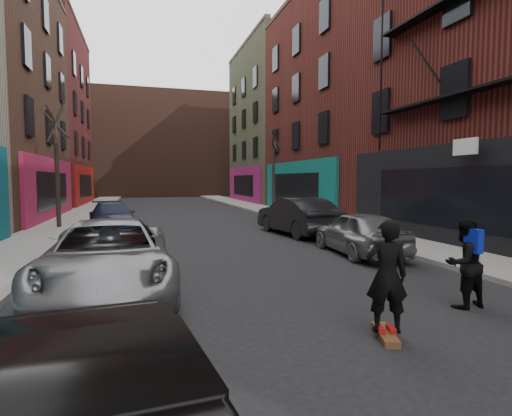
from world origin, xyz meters
TOP-DOWN VIEW (x-y plane):
  - sidewalk_left at (-6.25, 30.00)m, footprint 2.50×84.00m
  - sidewalk_right at (6.25, 30.00)m, footprint 2.50×84.00m
  - buildings_right at (13.50, 16.00)m, footprint 12.00×56.00m
  - building_far at (0.00, 56.00)m, footprint 40.00×10.00m
  - tree_left_far at (-6.20, 18.00)m, footprint 2.00×2.00m
  - tree_right_far at (6.20, 24.00)m, footprint 2.00×2.00m
  - parked_left_far at (-3.20, 6.40)m, footprint 2.52×5.36m
  - parked_left_end at (-3.78, 16.36)m, footprint 2.37×4.72m
  - parked_right_far at (3.87, 8.77)m, footprint 1.85×4.08m
  - parked_right_end at (3.69, 13.44)m, footprint 2.17×4.86m
  - skateboard at (0.83, 2.89)m, footprint 0.47×0.83m
  - skateboarder at (0.83, 2.89)m, footprint 0.69×0.57m
  - pedestrian at (3.00, 3.73)m, footprint 0.83×0.67m

SIDE VIEW (x-z plane):
  - skateboard at x=0.83m, z-range 0.00..0.10m
  - sidewalk_left at x=-6.25m, z-range 0.00..0.13m
  - sidewalk_right at x=6.25m, z-range 0.00..0.13m
  - parked_left_end at x=-3.78m, z-range 0.00..1.32m
  - parked_right_far at x=3.87m, z-range 0.00..1.36m
  - parked_left_far at x=-3.20m, z-range 0.00..1.48m
  - parked_right_end at x=3.69m, z-range 0.00..1.55m
  - pedestrian at x=3.00m, z-range 0.01..1.62m
  - skateboarder at x=0.83m, z-range 0.10..1.74m
  - tree_left_far at x=-6.20m, z-range 0.13..6.63m
  - tree_right_far at x=6.20m, z-range 0.13..6.93m
  - building_far at x=0.00m, z-range 0.00..14.00m
  - buildings_right at x=13.50m, z-range 0.00..16.00m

